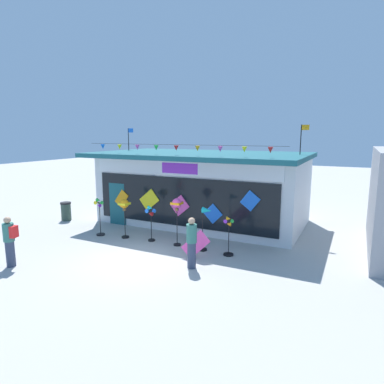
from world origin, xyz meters
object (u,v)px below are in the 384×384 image
(wind_spinner_center_right, at_px, (177,207))
(wind_spinner_center_left, at_px, (151,217))
(kite_shop_building, at_px, (203,187))
(person_near_camera, at_px, (192,243))
(wind_spinner_far_right, at_px, (229,234))
(person_mid_plaza, at_px, (10,240))
(display_kite_on_ground, at_px, (196,244))
(wind_spinner_left, at_px, (124,207))
(wind_spinner_right, at_px, (205,221))
(trash_bin, at_px, (66,211))
(wind_spinner_far_left, at_px, (99,212))

(wind_spinner_center_right, bearing_deg, wind_spinner_center_left, -179.66)
(kite_shop_building, distance_m, person_near_camera, 6.05)
(wind_spinner_center_left, height_order, wind_spinner_far_right, wind_spinner_center_left)
(wind_spinner_far_right, xyz_separation_m, person_mid_plaza, (-6.03, -4.12, 0.11))
(wind_spinner_center_left, distance_m, display_kite_on_ground, 2.70)
(wind_spinner_center_left, bearing_deg, wind_spinner_left, -175.30)
(wind_spinner_right, relative_size, trash_bin, 1.80)
(person_mid_plaza, bearing_deg, person_near_camera, 98.25)
(wind_spinner_center_right, relative_size, person_mid_plaza, 1.12)
(wind_spinner_center_left, bearing_deg, person_near_camera, -32.51)
(wind_spinner_left, bearing_deg, wind_spinner_right, 0.76)
(person_mid_plaza, distance_m, trash_bin, 6.02)
(wind_spinner_right, bearing_deg, kite_shop_building, 115.77)
(display_kite_on_ground, bearing_deg, person_near_camera, -73.34)
(wind_spinner_left, distance_m, wind_spinner_right, 3.67)
(person_mid_plaza, height_order, display_kite_on_ground, person_mid_plaza)
(wind_spinner_center_left, distance_m, person_near_camera, 3.21)
(wind_spinner_far_left, distance_m, wind_spinner_center_right, 3.67)
(wind_spinner_far_left, xyz_separation_m, display_kite_on_ground, (4.88, -0.66, -0.48))
(kite_shop_building, xyz_separation_m, wind_spinner_center_left, (-0.55, -3.86, -0.72))
(wind_spinner_far_right, bearing_deg, wind_spinner_center_right, 176.14)
(wind_spinner_far_right, height_order, person_near_camera, person_near_camera)
(wind_spinner_right, bearing_deg, wind_spinner_far_right, -5.31)
(wind_spinner_center_right, distance_m, person_mid_plaza, 5.79)
(wind_spinner_center_right, distance_m, wind_spinner_far_right, 2.31)
(wind_spinner_center_right, height_order, display_kite_on_ground, wind_spinner_center_right)
(wind_spinner_right, distance_m, person_near_camera, 1.71)
(person_near_camera, height_order, display_kite_on_ground, person_near_camera)
(wind_spinner_center_left, distance_m, person_mid_plaza, 5.02)
(kite_shop_building, xyz_separation_m, wind_spinner_center_right, (0.66, -3.85, -0.19))
(kite_shop_building, xyz_separation_m, display_kite_on_ground, (1.93, -4.82, -1.22))
(wind_spinner_far_left, relative_size, person_near_camera, 0.97)
(wind_spinner_left, bearing_deg, wind_spinner_center_left, 4.70)
(person_near_camera, xyz_separation_m, trash_bin, (-8.40, 2.63, -0.39))
(wind_spinner_center_right, height_order, wind_spinner_right, wind_spinner_center_right)
(wind_spinner_far_right, bearing_deg, wind_spinner_far_left, -178.36)
(wind_spinner_far_right, distance_m, person_near_camera, 1.72)
(wind_spinner_left, relative_size, person_near_camera, 0.98)
(kite_shop_building, relative_size, person_mid_plaza, 5.89)
(trash_bin, bearing_deg, wind_spinner_center_left, -9.10)
(kite_shop_building, height_order, wind_spinner_left, kite_shop_building)
(wind_spinner_left, height_order, person_mid_plaza, person_mid_plaza)
(wind_spinner_center_left, height_order, person_mid_plaza, person_mid_plaza)
(person_near_camera, bearing_deg, display_kite_on_ground, -120.04)
(wind_spinner_center_right, xyz_separation_m, wind_spinner_far_right, (2.17, -0.15, -0.77))
(wind_spinner_left, bearing_deg, wind_spinner_center_right, 2.54)
(wind_spinner_right, height_order, person_mid_plaza, person_mid_plaza)
(wind_spinner_far_left, bearing_deg, wind_spinner_center_right, 4.94)
(wind_spinner_far_left, xyz_separation_m, person_mid_plaza, (-0.24, -3.95, -0.12))
(wind_spinner_left, relative_size, person_mid_plaza, 0.98)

